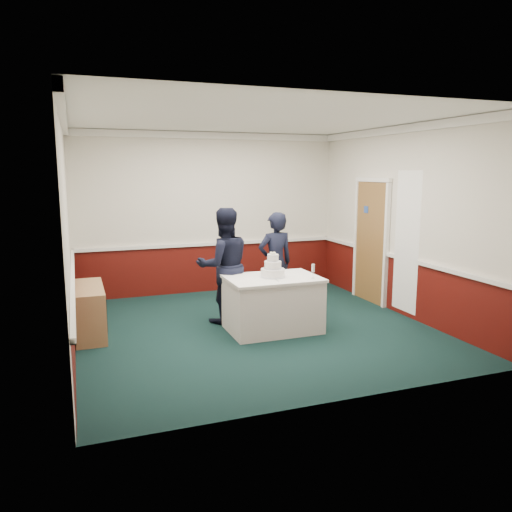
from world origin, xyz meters
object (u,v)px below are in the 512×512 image
object	(u,v)px
wedding_cake	(273,269)
person_woman	(275,263)
champagne_flute	(313,269)
sideboard	(90,311)
cake_knife	(276,280)
person_man	(224,266)
cake_table	(273,303)

from	to	relation	value
wedding_cake	person_woman	xyz separation A→B (m)	(0.39, 0.87, -0.08)
champagne_flute	sideboard	bearing A→B (deg)	162.14
cake_knife	person_woman	xyz separation A→B (m)	(0.42, 1.07, 0.03)
wedding_cake	person_man	bearing A→B (deg)	129.55
sideboard	person_man	world-z (taller)	person_man
person_man	person_woman	distance (m)	0.96
cake_table	wedding_cake	distance (m)	0.50
cake_knife	champagne_flute	distance (m)	0.55
wedding_cake	champagne_flute	xyz separation A→B (m)	(0.50, -0.28, 0.03)
cake_table	wedding_cake	xyz separation A→B (m)	(0.00, 0.00, 0.50)
cake_knife	person_man	distance (m)	0.99
cake_knife	person_man	bearing A→B (deg)	124.25
cake_table	champagne_flute	distance (m)	0.78
wedding_cake	person_woman	world-z (taller)	person_woman
person_woman	sideboard	bearing A→B (deg)	-1.02
sideboard	person_woman	size ratio (longest dim) A/B	0.73
person_man	person_woman	bearing A→B (deg)	-166.34
sideboard	person_woman	xyz separation A→B (m)	(2.89, 0.18, 0.47)
sideboard	champagne_flute	distance (m)	3.20
cake_knife	person_woman	distance (m)	1.15
sideboard	champagne_flute	world-z (taller)	champagne_flute
cake_table	champagne_flute	size ratio (longest dim) A/B	6.44
champagne_flute	cake_table	bearing A→B (deg)	150.75
champagne_flute	person_man	xyz separation A→B (m)	(-1.04, 0.93, -0.05)
person_man	cake_table	bearing A→B (deg)	129.96
wedding_cake	champagne_flute	bearing A→B (deg)	-29.25
cake_table	person_woman	xyz separation A→B (m)	(0.39, 0.87, 0.42)
person_man	cake_knife	bearing A→B (deg)	121.19
champagne_flute	person_man	distance (m)	1.39
sideboard	cake_knife	xyz separation A→B (m)	(2.47, -0.89, 0.44)
sideboard	person_woman	distance (m)	2.94
cake_table	wedding_cake	bearing A→B (deg)	90.00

